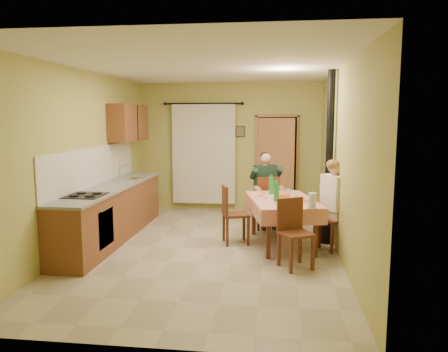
# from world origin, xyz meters

# --- Properties ---
(floor) EXTENTS (4.00, 6.00, 0.01)m
(floor) POSITION_xyz_m (0.00, 0.00, 0.00)
(floor) COLOR tan
(floor) RESTS_ON ground
(room_shell) EXTENTS (4.04, 6.04, 2.82)m
(room_shell) POSITION_xyz_m (0.00, 0.00, 1.82)
(room_shell) COLOR tan
(room_shell) RESTS_ON ground
(kitchen_run) EXTENTS (0.64, 3.64, 1.56)m
(kitchen_run) POSITION_xyz_m (-1.71, 0.40, 0.48)
(kitchen_run) COLOR brown
(kitchen_run) RESTS_ON ground
(upper_cabinets) EXTENTS (0.35, 1.40, 0.70)m
(upper_cabinets) POSITION_xyz_m (-1.82, 1.70, 1.95)
(upper_cabinets) COLOR brown
(upper_cabinets) RESTS_ON room_shell
(curtain) EXTENTS (1.70, 0.07, 2.22)m
(curtain) POSITION_xyz_m (-0.55, 2.90, 1.26)
(curtain) COLOR black
(curtain) RESTS_ON ground
(doorway) EXTENTS (0.96, 0.30, 2.15)m
(doorway) POSITION_xyz_m (1.04, 2.91, 1.05)
(doorway) COLOR black
(doorway) RESTS_ON ground
(dining_table) EXTENTS (1.29, 1.78, 0.76)m
(dining_table) POSITION_xyz_m (1.16, 0.36, 0.38)
(dining_table) COLOR #E28A79
(dining_table) RESTS_ON ground
(tableware) EXTENTS (0.95, 1.54, 0.33)m
(tableware) POSITION_xyz_m (1.20, 0.27, 0.83)
(tableware) COLOR white
(tableware) RESTS_ON dining_table
(chair_far) EXTENTS (0.53, 0.53, 0.99)m
(chair_far) POSITION_xyz_m (0.87, 1.42, 0.29)
(chair_far) COLOR #552917
(chair_far) RESTS_ON ground
(chair_near) EXTENTS (0.53, 0.53, 0.95)m
(chair_near) POSITION_xyz_m (1.33, -0.70, 0.29)
(chair_near) COLOR #552917
(chair_near) RESTS_ON ground
(chair_right) EXTENTS (0.51, 0.51, 0.93)m
(chair_right) POSITION_xyz_m (1.98, 0.22, 0.29)
(chair_right) COLOR #552917
(chair_right) RESTS_ON ground
(chair_left) EXTENTS (0.50, 0.50, 0.96)m
(chair_left) POSITION_xyz_m (0.40, 0.37, 0.29)
(chair_left) COLOR #552917
(chair_left) RESTS_ON ground
(man_far) EXTENTS (0.64, 0.57, 1.39)m
(man_far) POSITION_xyz_m (0.86, 1.44, 0.88)
(man_far) COLOR #192D23
(man_far) RESTS_ON chair_far
(man_right) EXTENTS (0.63, 0.65, 1.39)m
(man_right) POSITION_xyz_m (1.97, 0.21, 0.88)
(man_right) COLOR white
(man_right) RESTS_ON chair_right
(stove_flue) EXTENTS (0.24, 0.24, 2.80)m
(stove_flue) POSITION_xyz_m (1.90, 0.60, 1.02)
(stove_flue) COLOR black
(stove_flue) RESTS_ON ground
(picture_back) EXTENTS (0.19, 0.03, 0.23)m
(picture_back) POSITION_xyz_m (0.25, 2.97, 1.75)
(picture_back) COLOR black
(picture_back) RESTS_ON room_shell
(picture_right) EXTENTS (0.03, 0.31, 0.21)m
(picture_right) POSITION_xyz_m (1.97, 1.20, 1.85)
(picture_right) COLOR brown
(picture_right) RESTS_ON room_shell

